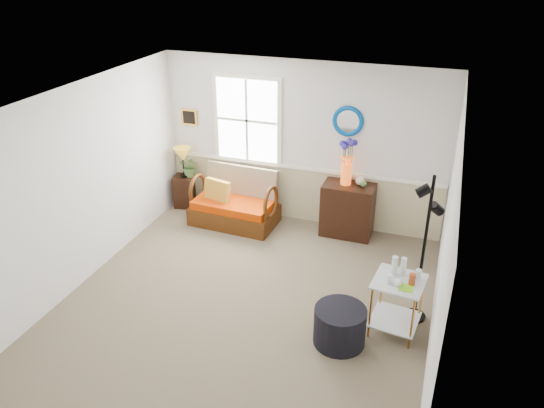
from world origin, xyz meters
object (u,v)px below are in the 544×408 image
(side_table, at_px, (396,306))
(ottoman, at_px, (340,326))
(cabinet, at_px, (348,209))
(floor_lamp, at_px, (424,251))
(loveseat, at_px, (234,198))
(lamp_stand, at_px, (184,191))

(side_table, bearing_deg, ottoman, -143.98)
(cabinet, xyz_separation_m, ottoman, (0.45, -2.53, -0.19))
(cabinet, height_order, floor_lamp, floor_lamp)
(floor_lamp, bearing_deg, cabinet, 112.42)
(loveseat, height_order, ottoman, loveseat)
(cabinet, bearing_deg, floor_lamp, -55.12)
(side_table, bearing_deg, cabinet, 115.39)
(lamp_stand, bearing_deg, ottoman, -38.01)
(side_table, bearing_deg, lamp_stand, 150.69)
(loveseat, bearing_deg, ottoman, -42.46)
(cabinet, relative_size, side_table, 1.19)
(side_table, height_order, floor_lamp, floor_lamp)
(lamp_stand, height_order, ottoman, lamp_stand)
(cabinet, bearing_deg, side_table, -63.96)
(lamp_stand, xyz_separation_m, ottoman, (3.29, -2.57, -0.05))
(cabinet, xyz_separation_m, side_table, (1.01, -2.13, -0.07))
(side_table, xyz_separation_m, ottoman, (-0.56, -0.41, -0.12))
(lamp_stand, bearing_deg, loveseat, -15.88)
(loveseat, relative_size, side_table, 1.91)
(floor_lamp, bearing_deg, lamp_stand, 143.97)
(floor_lamp, height_order, ottoman, floor_lamp)
(cabinet, distance_m, ottoman, 2.58)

